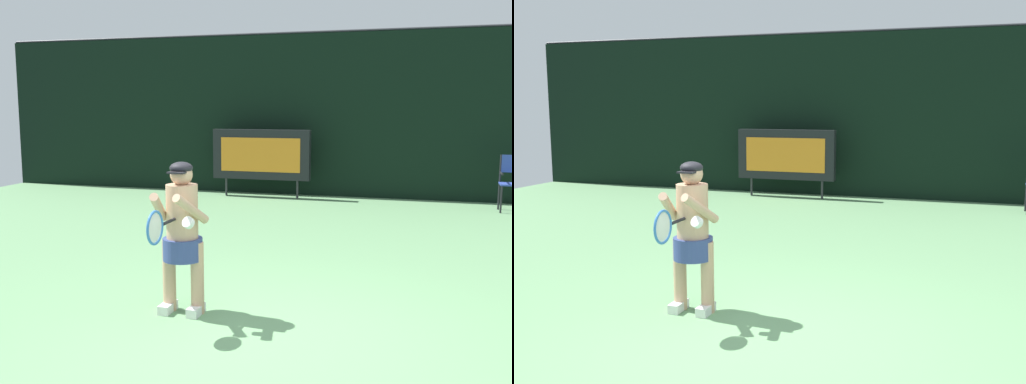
# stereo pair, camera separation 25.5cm
# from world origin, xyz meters

# --- Properties ---
(ground) EXTENTS (18.00, 22.00, 0.03)m
(ground) POSITION_xyz_m (0.00, -0.19, -0.01)
(ground) COLOR #659563
(backdrop_screen) EXTENTS (18.00, 0.12, 3.66)m
(backdrop_screen) POSITION_xyz_m (0.00, 8.50, 1.81)
(backdrop_screen) COLOR black
(backdrop_screen) RESTS_ON ground
(scoreboard) EXTENTS (2.20, 0.21, 1.50)m
(scoreboard) POSITION_xyz_m (-2.28, 7.89, 0.95)
(scoreboard) COLOR black
(scoreboard) RESTS_ON ground
(tennis_player) EXTENTS (0.53, 0.61, 1.50)m
(tennis_player) POSITION_xyz_m (-0.99, 0.53, 0.82)
(tennis_player) COLOR white
(tennis_player) RESTS_ON ground
(tennis_racket) EXTENTS (0.03, 0.60, 0.31)m
(tennis_racket) POSITION_xyz_m (-1.00, -0.01, 0.96)
(tennis_racket) COLOR black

